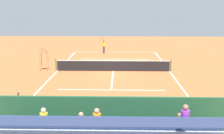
{
  "coord_description": "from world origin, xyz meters",
  "views": [
    {
      "loc": [
        -0.58,
        26.05,
        5.76
      ],
      "look_at": [
        0.0,
        4.0,
        1.2
      ],
      "focal_mm": 48.08,
      "sensor_mm": 36.0,
      "label": 1
    }
  ],
  "objects_px": {
    "tennis_player": "(104,45)",
    "tennis_ball_near": "(86,58)",
    "bleacher_stand": "(105,134)",
    "umpire_chair": "(44,56)",
    "equipment_bag": "(97,131)",
    "tennis_net": "(113,66)",
    "courtside_bench": "(140,123)",
    "tennis_racket": "(102,52)",
    "line_judge": "(16,112)"
  },
  "relations": [
    {
      "from": "tennis_net",
      "to": "umpire_chair",
      "type": "relative_size",
      "value": 4.81
    },
    {
      "from": "tennis_player",
      "to": "tennis_ball_near",
      "type": "relative_size",
      "value": 29.18
    },
    {
      "from": "tennis_racket",
      "to": "tennis_net",
      "type": "bearing_deg",
      "value": 98.78
    },
    {
      "from": "tennis_player",
      "to": "tennis_racket",
      "type": "xyz_separation_m",
      "value": [
        0.27,
        -0.43,
        -1.0
      ]
    },
    {
      "from": "bleacher_stand",
      "to": "equipment_bag",
      "type": "relative_size",
      "value": 10.07
    },
    {
      "from": "courtside_bench",
      "to": "tennis_ball_near",
      "type": "relative_size",
      "value": 27.27
    },
    {
      "from": "equipment_bag",
      "to": "line_judge",
      "type": "xyz_separation_m",
      "value": [
        3.67,
        -0.05,
        0.84
      ]
    },
    {
      "from": "tennis_player",
      "to": "equipment_bag",
      "type": "bearing_deg",
      "value": 92.31
    },
    {
      "from": "courtside_bench",
      "to": "tennis_racket",
      "type": "height_order",
      "value": "courtside_bench"
    },
    {
      "from": "umpire_chair",
      "to": "tennis_ball_near",
      "type": "bearing_deg",
      "value": -115.8
    },
    {
      "from": "tennis_racket",
      "to": "tennis_ball_near",
      "type": "xyz_separation_m",
      "value": [
        1.48,
        4.09,
        0.02
      ]
    },
    {
      "from": "bleacher_stand",
      "to": "umpire_chair",
      "type": "distance_m",
      "value": 16.64
    },
    {
      "from": "umpire_chair",
      "to": "bleacher_stand",
      "type": "bearing_deg",
      "value": 112.04
    },
    {
      "from": "equipment_bag",
      "to": "tennis_player",
      "type": "height_order",
      "value": "tennis_player"
    },
    {
      "from": "tennis_ball_near",
      "to": "line_judge",
      "type": "height_order",
      "value": "line_judge"
    },
    {
      "from": "tennis_net",
      "to": "courtside_bench",
      "type": "distance_m",
      "value": 13.36
    },
    {
      "from": "tennis_net",
      "to": "tennis_racket",
      "type": "relative_size",
      "value": 17.59
    },
    {
      "from": "tennis_net",
      "to": "courtside_bench",
      "type": "relative_size",
      "value": 5.72
    },
    {
      "from": "tennis_racket",
      "to": "tennis_ball_near",
      "type": "distance_m",
      "value": 4.35
    },
    {
      "from": "tennis_net",
      "to": "courtside_bench",
      "type": "xyz_separation_m",
      "value": [
        -1.53,
        13.27,
        0.06
      ]
    },
    {
      "from": "bleacher_stand",
      "to": "tennis_ball_near",
      "type": "relative_size",
      "value": 137.27
    },
    {
      "from": "umpire_chair",
      "to": "equipment_bag",
      "type": "bearing_deg",
      "value": 113.23
    },
    {
      "from": "tennis_ball_near",
      "to": "equipment_bag",
      "type": "bearing_deg",
      "value": 97.72
    },
    {
      "from": "tennis_net",
      "to": "bleacher_stand",
      "type": "xyz_separation_m",
      "value": [
        -0.04,
        15.34,
        0.41
      ]
    },
    {
      "from": "umpire_chair",
      "to": "line_judge",
      "type": "relative_size",
      "value": 1.11
    },
    {
      "from": "tennis_ball_near",
      "to": "tennis_net",
      "type": "bearing_deg",
      "value": 115.67
    },
    {
      "from": "courtside_bench",
      "to": "line_judge",
      "type": "distance_m",
      "value": 5.63
    },
    {
      "from": "equipment_bag",
      "to": "umpire_chair",
      "type": "bearing_deg",
      "value": -66.77
    },
    {
      "from": "equipment_bag",
      "to": "tennis_ball_near",
      "type": "height_order",
      "value": "equipment_bag"
    },
    {
      "from": "umpire_chair",
      "to": "line_judge",
      "type": "distance_m",
      "value": 13.6
    },
    {
      "from": "tennis_racket",
      "to": "equipment_bag",
      "type": "bearing_deg",
      "value": 92.91
    },
    {
      "from": "tennis_net",
      "to": "tennis_racket",
      "type": "xyz_separation_m",
      "value": [
        1.63,
        -10.56,
        -0.49
      ]
    },
    {
      "from": "equipment_bag",
      "to": "line_judge",
      "type": "relative_size",
      "value": 0.47
    },
    {
      "from": "umpire_chair",
      "to": "tennis_racket",
      "type": "relative_size",
      "value": 3.65
    },
    {
      "from": "umpire_chair",
      "to": "equipment_bag",
      "type": "distance_m",
      "value": 14.71
    },
    {
      "from": "umpire_chair",
      "to": "tennis_ball_near",
      "type": "distance_m",
      "value": 7.22
    },
    {
      "from": "tennis_player",
      "to": "line_judge",
      "type": "distance_m",
      "value": 23.64
    },
    {
      "from": "tennis_player",
      "to": "tennis_racket",
      "type": "distance_m",
      "value": 1.12
    },
    {
      "from": "equipment_bag",
      "to": "tennis_racket",
      "type": "height_order",
      "value": "equipment_bag"
    },
    {
      "from": "equipment_bag",
      "to": "tennis_player",
      "type": "relative_size",
      "value": 0.47
    },
    {
      "from": "tennis_net",
      "to": "tennis_ball_near",
      "type": "xyz_separation_m",
      "value": [
        3.11,
        -6.47,
        -0.47
      ]
    },
    {
      "from": "courtside_bench",
      "to": "tennis_ball_near",
      "type": "distance_m",
      "value": 20.29
    },
    {
      "from": "equipment_bag",
      "to": "tennis_player",
      "type": "bearing_deg",
      "value": -87.69
    },
    {
      "from": "tennis_racket",
      "to": "umpire_chair",
      "type": "bearing_deg",
      "value": 66.44
    },
    {
      "from": "umpire_chair",
      "to": "tennis_ball_near",
      "type": "xyz_separation_m",
      "value": [
        -3.09,
        -6.39,
        -1.28
      ]
    },
    {
      "from": "bleacher_stand",
      "to": "umpire_chair",
      "type": "xyz_separation_m",
      "value": [
        6.24,
        -15.42,
        0.4
      ]
    },
    {
      "from": "courtside_bench",
      "to": "equipment_bag",
      "type": "xyz_separation_m",
      "value": [
        1.94,
        0.13,
        -0.38
      ]
    },
    {
      "from": "bleacher_stand",
      "to": "tennis_net",
      "type": "bearing_deg",
      "value": -89.85
    },
    {
      "from": "umpire_chair",
      "to": "tennis_racket",
      "type": "height_order",
      "value": "umpire_chair"
    },
    {
      "from": "bleacher_stand",
      "to": "equipment_bag",
      "type": "xyz_separation_m",
      "value": [
        0.46,
        -1.94,
        -0.73
      ]
    }
  ]
}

